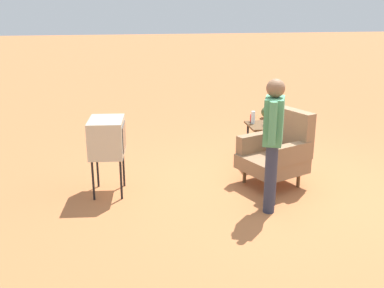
% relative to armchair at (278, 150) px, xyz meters
% --- Properties ---
extents(ground_plane, '(60.00, 60.00, 0.00)m').
position_rel_armchair_xyz_m(ground_plane, '(0.31, -0.01, -0.50)').
color(ground_plane, '#B76B3D').
extents(armchair, '(1.01, 1.02, 1.06)m').
position_rel_armchair_xyz_m(armchair, '(0.00, 0.00, 0.00)').
color(armchair, brown).
rests_on(armchair, ground).
extents(side_table, '(0.56, 0.56, 0.63)m').
position_rel_armchair_xyz_m(side_table, '(-0.90, 0.10, 0.04)').
color(side_table, black).
rests_on(side_table, ground).
extents(tv_on_stand, '(0.64, 0.49, 1.03)m').
position_rel_armchair_xyz_m(tv_on_stand, '(-0.03, -2.34, 0.28)').
color(tv_on_stand, black).
rests_on(tv_on_stand, ground).
extents(person_standing, '(0.53, 0.34, 1.64)m').
position_rel_armchair_xyz_m(person_standing, '(0.78, -0.36, 0.44)').
color(person_standing, '#2D3347').
rests_on(person_standing, ground).
extents(soda_can_blue, '(0.07, 0.07, 0.12)m').
position_rel_armchair_xyz_m(soda_can_blue, '(-0.85, 0.08, 0.19)').
color(soda_can_blue, blue).
rests_on(soda_can_blue, side_table).
extents(bottle_wine_green, '(0.07, 0.07, 0.32)m').
position_rel_armchair_xyz_m(bottle_wine_green, '(-0.81, 0.29, 0.29)').
color(bottle_wine_green, '#1E5623').
rests_on(bottle_wine_green, side_table).
extents(bottle_short_clear, '(0.06, 0.06, 0.20)m').
position_rel_armchair_xyz_m(bottle_short_clear, '(-0.99, -0.08, 0.23)').
color(bottle_short_clear, silver).
rests_on(bottle_short_clear, side_table).
extents(soda_can_red, '(0.07, 0.07, 0.12)m').
position_rel_armchair_xyz_m(soda_can_red, '(-1.09, -0.07, 0.19)').
color(soda_can_red, red).
rests_on(soda_can_red, side_table).
extents(flower_vase, '(0.15, 0.10, 0.27)m').
position_rel_armchair_xyz_m(flower_vase, '(-0.68, 0.21, 0.28)').
color(flower_vase, silver).
rests_on(flower_vase, side_table).
extents(shrub_near, '(0.36, 0.36, 0.28)m').
position_rel_armchair_xyz_m(shrub_near, '(-3.62, 1.08, -0.36)').
color(shrub_near, '#475B33').
rests_on(shrub_near, ground).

